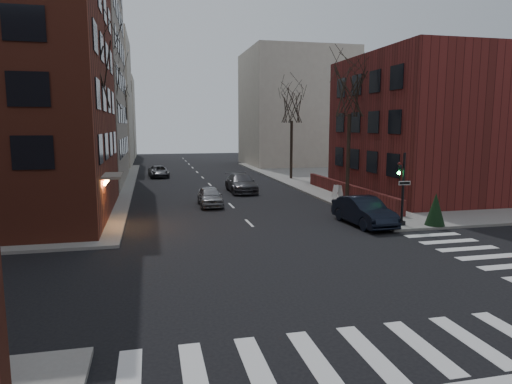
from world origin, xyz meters
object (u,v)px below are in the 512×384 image
Objects in this scene: traffic_signal at (402,194)px; sandwich_board at (338,192)px; tree_right_b at (292,106)px; car_lane_silver at (210,196)px; streetlamp_near at (112,144)px; car_lane_gray at (241,183)px; tree_left_a at (86,73)px; parked_sedan at (364,211)px; tree_right_a at (350,92)px; evergreen_shrub at (435,209)px; tree_left_c at (118,103)px; tree_left_b at (106,84)px; car_lane_far at (159,171)px; streetlamp_far at (126,137)px.

traffic_signal is 3.92× the size of sandwich_board.
tree_right_b reaches higher than car_lane_silver.
streetlamp_near reaches higher than car_lane_gray.
parked_sedan is at bearing -14.93° from tree_left_a.
car_lane_silver is (-7.67, 8.29, -0.13)m from parked_sedan.
evergreen_shrub is at bearing -84.33° from tree_right_a.
streetlamp_near is at bearing 156.35° from sandwich_board.
car_lane_silver reaches higher than sandwich_board.
tree_left_c is at bearing 118.36° from traffic_signal.
tree_left_a is 0.95× the size of tree_left_b.
tree_right_b is 1.88× the size of parked_sedan.
tree_right_a reaches higher than tree_right_b.
tree_right_b is at bearing -24.44° from tree_left_c.
traffic_signal is 0.64× the size of streetlamp_near.
streetlamp_near is at bearing -166.86° from car_lane_gray.
tree_left_a is at bearing -176.83° from sandwich_board.
parked_sedan is (-2.60, -8.00, -7.22)m from tree_right_a.
parked_sedan is at bearing -108.00° from tree_right_a.
tree_right_b is at bearing 48.05° from car_lane_gray.
car_lane_far is at bearing -30.32° from tree_left_c.
traffic_signal is 0.64× the size of streetlamp_far.
tree_right_b is (0.86, 23.01, 5.68)m from traffic_signal.
car_lane_gray is at bearing 136.98° from tree_right_a.
tree_left_b reaches higher than car_lane_far.
tree_left_a reaches higher than tree_right_b.
tree_right_a reaches higher than traffic_signal.
car_lane_far is at bearing 112.44° from sandwich_board.
tree_left_b reaches higher than sandwich_board.
parked_sedan is (-1.74, 1.01, -1.10)m from traffic_signal.
traffic_signal is 0.90× the size of car_lane_far.
car_lane_silver is (7.33, -21.71, -7.35)m from tree_left_c.
car_lane_gray is 14.75m from car_lane_far.
parked_sedan is 29.62m from car_lane_far.
streetlamp_near is 17.19m from sandwich_board.
tree_left_c is 2.44× the size of car_lane_silver.
car_lane_gray is (10.76, 10.38, -7.70)m from tree_left_a.
tree_left_a is 16.82m from car_lane_gray.
tree_left_a reaches higher than traffic_signal.
tree_right_a is at bearing -51.34° from tree_left_c.
tree_left_a is 1.63× the size of streetlamp_far.
tree_right_a is 29.65m from streetlamp_far.
tree_left_b reaches higher than streetlamp_near.
tree_left_c is at bearing 120.48° from evergreen_shrub.
streetlamp_far is at bearing 87.85° from tree_left_b.
tree_left_a is 25.19m from car_lane_far.
car_lane_silver is (6.73, -3.71, -3.56)m from streetlamp_near.
car_lane_far is (4.16, 11.57, -8.29)m from tree_left_b.
tree_left_c is 9.52× the size of sandwich_board.
tree_right_b is (17.60, 18.00, -0.88)m from tree_left_a.
tree_left_c is 19.34m from tree_right_b.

